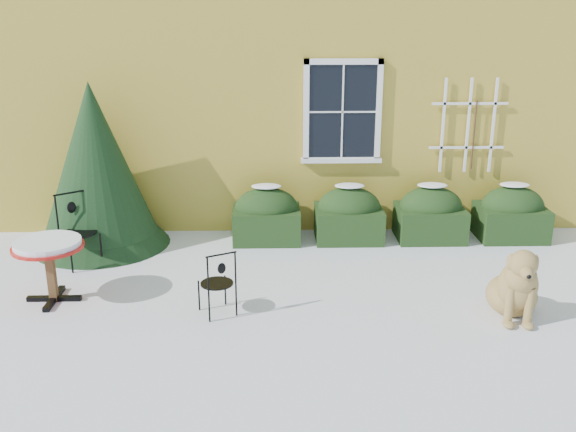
{
  "coord_description": "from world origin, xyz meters",
  "views": [
    {
      "loc": [
        -0.19,
        -7.07,
        3.53
      ],
      "look_at": [
        0.0,
        1.0,
        0.9
      ],
      "focal_mm": 40.0,
      "sensor_mm": 36.0,
      "label": 1
    }
  ],
  "objects_px": {
    "evergreen_shrub": "(97,182)",
    "dog": "(516,288)",
    "bistro_table": "(48,251)",
    "patio_chair_far": "(78,230)",
    "patio_chair_near": "(218,282)"
  },
  "relations": [
    {
      "from": "bistro_table",
      "to": "dog",
      "type": "distance_m",
      "value": 5.68
    },
    {
      "from": "evergreen_shrub",
      "to": "dog",
      "type": "relative_size",
      "value": 2.42
    },
    {
      "from": "bistro_table",
      "to": "patio_chair_near",
      "type": "bearing_deg",
      "value": -11.24
    },
    {
      "from": "bistro_table",
      "to": "dog",
      "type": "relative_size",
      "value": 0.84
    },
    {
      "from": "patio_chair_far",
      "to": "dog",
      "type": "height_order",
      "value": "patio_chair_far"
    },
    {
      "from": "patio_chair_far",
      "to": "dog",
      "type": "bearing_deg",
      "value": -53.77
    },
    {
      "from": "patio_chair_near",
      "to": "dog",
      "type": "bearing_deg",
      "value": 150.92
    },
    {
      "from": "evergreen_shrub",
      "to": "bistro_table",
      "type": "xyz_separation_m",
      "value": [
        -0.11,
        -2.02,
        -0.34
      ]
    },
    {
      "from": "evergreen_shrub",
      "to": "dog",
      "type": "height_order",
      "value": "evergreen_shrub"
    },
    {
      "from": "bistro_table",
      "to": "patio_chair_near",
      "type": "height_order",
      "value": "patio_chair_near"
    },
    {
      "from": "evergreen_shrub",
      "to": "bistro_table",
      "type": "bearing_deg",
      "value": -93.04
    },
    {
      "from": "patio_chair_near",
      "to": "evergreen_shrub",
      "type": "bearing_deg",
      "value": -76.96
    },
    {
      "from": "evergreen_shrub",
      "to": "bistro_table",
      "type": "relative_size",
      "value": 2.89
    },
    {
      "from": "evergreen_shrub",
      "to": "bistro_table",
      "type": "distance_m",
      "value": 2.06
    },
    {
      "from": "evergreen_shrub",
      "to": "patio_chair_near",
      "type": "distance_m",
      "value": 3.22
    }
  ]
}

